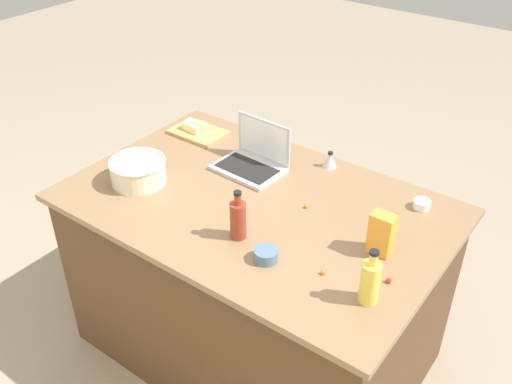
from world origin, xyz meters
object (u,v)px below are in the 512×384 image
cutting_board (198,132)px  ramekin_small (266,255)px  bottle_soy (238,219)px  butter_stick_left (196,124)px  candy_bag (381,234)px  bottle_oil (370,281)px  ramekin_medium (422,204)px  butter_stick_right (191,128)px  mixing_bowl_large (138,171)px  laptop (253,159)px  kitchen_timer (330,160)px

cutting_board → ramekin_small: ramekin_small is taller
ramekin_small → bottle_soy: bearing=-16.4°
butter_stick_left → candy_bag: candy_bag is taller
cutting_board → bottle_oil: bearing=155.7°
butter_stick_left → ramekin_medium: butter_stick_left is taller
butter_stick_right → candy_bag: candy_bag is taller
cutting_board → mixing_bowl_large: bearing=100.3°
laptop → kitchen_timer: 0.36m
ramekin_small → kitchen_timer: size_ratio=1.18×
kitchen_timer → ramekin_medium: bearing=172.4°
bottle_oil → butter_stick_left: bearing=-24.6°
cutting_board → kitchen_timer: bearing=-170.4°
bottle_soy → butter_stick_right: 0.90m
laptop → bottle_oil: laptop is taller
bottle_oil → butter_stick_right: 1.41m
butter_stick_left → butter_stick_right: size_ratio=1.00×
bottle_soy → kitchen_timer: bearing=-91.3°
mixing_bowl_large → cutting_board: size_ratio=0.92×
bottle_oil → butter_stick_right: bearing=-23.0°
laptop → candy_bag: laptop is taller
bottle_soy → candy_bag: size_ratio=1.24×
butter_stick_right → kitchen_timer: kitchen_timer is taller
ramekin_medium → candy_bag: bearing=87.9°
mixing_bowl_large → butter_stick_right: (0.12, -0.48, -0.02)m
butter_stick_right → candy_bag: 1.24m
laptop → butter_stick_left: bearing=-14.7°
bottle_soy → ramekin_small: 0.19m
mixing_bowl_large → butter_stick_left: 0.54m
mixing_bowl_large → candy_bag: size_ratio=1.50×
bottle_oil → cutting_board: size_ratio=0.79×
bottle_oil → kitchen_timer: size_ratio=2.81×
ramekin_medium → kitchen_timer: (0.48, -0.06, 0.02)m
cutting_board → laptop: bearing=167.1°
mixing_bowl_large → candy_bag: (-1.09, -0.19, 0.03)m
bottle_oil → ramekin_medium: bottle_oil is taller
cutting_board → ramekin_medium: 1.20m
candy_bag → mixing_bowl_large: bearing=10.0°
ramekin_medium → candy_bag: 0.38m
laptop → kitchen_timer: laptop is taller
kitchen_timer → candy_bag: 0.64m
mixing_bowl_large → ramekin_small: mixing_bowl_large is taller
ramekin_small → kitchen_timer: kitchen_timer is taller
laptop → ramekin_medium: (-0.76, -0.16, -0.03)m
butter_stick_right → bottle_soy: bearing=143.7°
cutting_board → ramekin_small: 1.06m
butter_stick_left → kitchen_timer: (-0.74, -0.10, -0.00)m
candy_bag → laptop: bearing=-15.9°
ramekin_medium → butter_stick_right: bearing=3.7°
mixing_bowl_large → ramekin_small: 0.78m
laptop → bottle_oil: 0.96m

